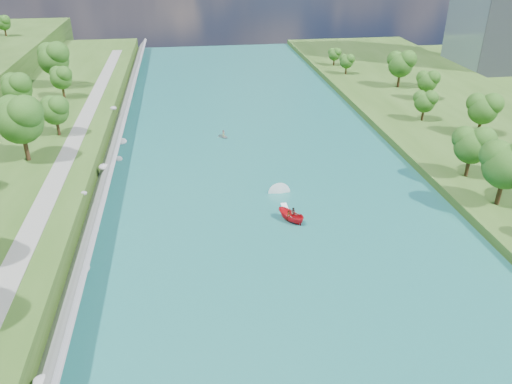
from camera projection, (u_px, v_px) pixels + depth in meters
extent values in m
plane|color=#2D5119|center=(295.00, 275.00, 61.15)|extent=(260.00, 260.00, 0.00)
cube|color=#1A6263|center=(268.00, 198.00, 78.67)|extent=(55.00, 240.00, 0.10)
cube|color=slate|center=(98.00, 200.00, 74.54)|extent=(3.54, 236.00, 4.05)
ellipsoid|color=gray|center=(42.00, 382.00, 44.33)|extent=(1.63, 1.51, 0.96)
ellipsoid|color=gray|center=(70.00, 316.00, 52.41)|extent=(1.05, 1.25, 0.69)
ellipsoid|color=gray|center=(83.00, 268.00, 59.56)|extent=(1.60, 1.36, 1.20)
ellipsoid|color=gray|center=(95.00, 230.00, 67.66)|extent=(0.93, 1.19, 0.69)
ellipsoid|color=gray|center=(84.00, 193.00, 73.13)|extent=(0.93, 0.80, 0.64)
ellipsoid|color=gray|center=(103.00, 167.00, 83.80)|extent=(1.55, 1.74, 1.02)
ellipsoid|color=gray|center=(118.00, 159.00, 91.72)|extent=(1.46, 1.21, 1.10)
ellipsoid|color=gray|center=(122.00, 141.00, 99.40)|extent=(1.90, 2.41, 1.14)
ellipsoid|color=gray|center=(113.00, 108.00, 107.57)|extent=(1.39, 1.25, 0.81)
cube|color=gray|center=(49.00, 193.00, 72.88)|extent=(3.00, 200.00, 0.10)
ellipsoid|color=#224312|center=(20.00, 123.00, 80.44)|extent=(7.85, 7.85, 13.09)
ellipsoid|color=#224312|center=(55.00, 112.00, 91.71)|extent=(5.36, 5.36, 8.94)
ellipsoid|color=#224312|center=(17.00, 90.00, 101.34)|extent=(6.33, 6.33, 10.54)
ellipsoid|color=#224312|center=(61.00, 79.00, 112.72)|extent=(5.16, 5.16, 8.61)
ellipsoid|color=#224312|center=(54.00, 61.00, 119.64)|extent=(7.72, 7.72, 12.87)
ellipsoid|color=#224312|center=(506.00, 168.00, 71.36)|extent=(7.10, 7.10, 11.83)
ellipsoid|color=#224312|center=(472.00, 148.00, 80.25)|extent=(6.08, 6.08, 10.13)
ellipsoid|color=#224312|center=(483.00, 111.00, 96.81)|extent=(6.07, 6.07, 10.12)
ellipsoid|color=#224312|center=(425.00, 103.00, 105.17)|extent=(4.63, 4.63, 7.72)
ellipsoid|color=#224312|center=(427.00, 83.00, 118.25)|extent=(5.00, 5.00, 8.33)
ellipsoid|color=#224312|center=(401.00, 66.00, 127.26)|extent=(6.67, 6.67, 11.11)
ellipsoid|color=#224312|center=(347.00, 62.00, 140.21)|extent=(4.00, 4.00, 6.67)
ellipsoid|color=#224312|center=(334.00, 55.00, 149.57)|extent=(3.69, 3.69, 6.15)
ellipsoid|color=#224312|center=(4.00, 24.00, 151.29)|extent=(4.37, 4.37, 7.29)
imported|color=red|center=(291.00, 216.00, 72.00)|extent=(4.14, 4.63, 1.75)
imported|color=#66605B|center=(289.00, 216.00, 71.47)|extent=(0.69, 0.59, 1.59)
imported|color=#66605B|center=(293.00, 212.00, 72.39)|extent=(0.94, 0.90, 1.54)
cube|color=white|center=(286.00, 211.00, 75.02)|extent=(0.90, 5.00, 0.06)
imported|color=gray|center=(223.00, 136.00, 101.79)|extent=(2.87, 3.07, 0.52)
imported|color=#66605B|center=(223.00, 133.00, 101.50)|extent=(0.71, 0.57, 1.27)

